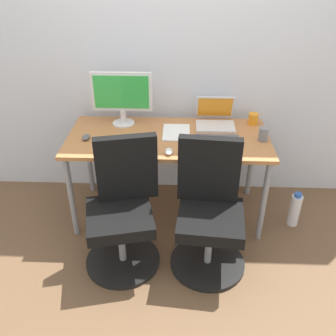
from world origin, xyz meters
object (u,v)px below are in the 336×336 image
office_chair_left (123,211)px  coffee_mug (253,119)px  office_chair_right (209,213)px  water_bottle_on_floor (295,210)px  desktop_monitor (122,95)px  open_laptop (215,118)px

office_chair_left → coffee_mug: size_ratio=10.22×
office_chair_left → coffee_mug: bearing=39.1°
office_chair_left → office_chair_right: bearing=0.1°
water_bottle_on_floor → desktop_monitor: (-1.42, 0.34, 0.84)m
office_chair_left → desktop_monitor: (-0.08, 0.76, 0.56)m
desktop_monitor → open_laptop: 0.78m
desktop_monitor → coffee_mug: 1.08m
office_chair_right → office_chair_left: bearing=-179.9°
water_bottle_on_floor → open_laptop: size_ratio=1.00×
office_chair_left → coffee_mug: (0.98, 0.80, 0.36)m
water_bottle_on_floor → desktop_monitor: 1.68m
office_chair_left → office_chair_right: same height
desktop_monitor → open_laptop: (0.75, 0.02, -0.20)m
water_bottle_on_floor → desktop_monitor: bearing=166.5°
office_chair_left → water_bottle_on_floor: bearing=17.5°
office_chair_left → office_chair_right: size_ratio=1.00×
office_chair_left → open_laptop: (0.67, 0.78, 0.36)m
water_bottle_on_floor → coffee_mug: bearing=133.3°
office_chair_right → desktop_monitor: size_ratio=1.96×
water_bottle_on_floor → coffee_mug: 0.82m
office_chair_left → desktop_monitor: size_ratio=1.96×
coffee_mug → office_chair_left: bearing=-140.9°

